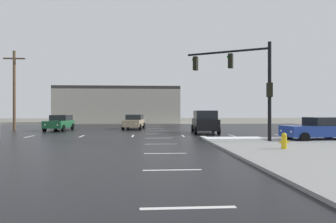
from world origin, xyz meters
name	(u,v)px	position (x,y,z in m)	size (l,w,h in m)	color
ground_plane	(158,136)	(0.00, 0.00, 0.00)	(120.00, 120.00, 0.00)	slate
road_asphalt	(158,136)	(0.00, 0.00, 0.01)	(44.00, 44.00, 0.02)	black
snow_strip_curbside	(234,138)	(5.00, -4.00, 0.17)	(4.00, 1.60, 0.06)	white
lane_markings	(174,137)	(1.20, -1.38, 0.02)	(36.15, 36.15, 0.01)	silver
traffic_signal_mast	(245,76)	(5.50, -4.93, 4.29)	(4.95, 2.97, 6.22)	black
fire_hydrant	(284,141)	(5.94, -9.59, 0.54)	(0.48, 0.26, 0.79)	gold
strip_building_background	(119,105)	(-5.66, 27.67, 3.00)	(20.11, 8.00, 6.00)	beige
suv_black	(205,121)	(4.30, 2.60, 1.09)	(2.44, 4.94, 2.03)	black
sedan_green	(60,122)	(-9.74, 7.30, 0.85)	(2.19, 4.60, 1.58)	#195933
sedan_tan	(134,121)	(-2.30, 9.30, 0.85)	(2.42, 4.68, 1.58)	tan
sedan_blue	(320,129)	(10.52, -4.92, 0.85)	(4.67, 2.41, 1.58)	navy
utility_pole_far	(14,89)	(-14.60, 8.16, 4.33)	(2.20, 0.28, 8.24)	brown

